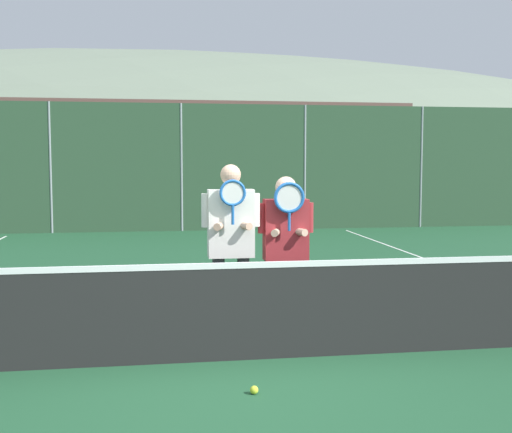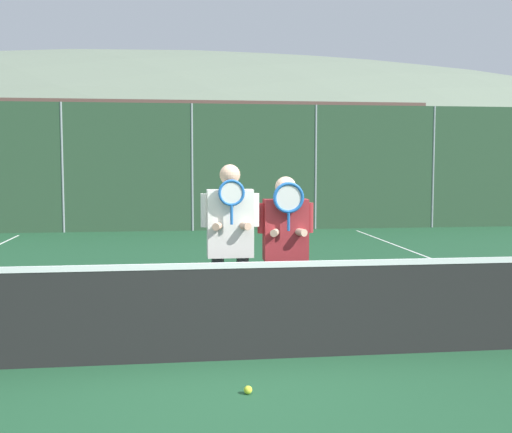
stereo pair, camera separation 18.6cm
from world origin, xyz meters
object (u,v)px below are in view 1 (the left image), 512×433
at_px(player_center_left, 286,240).
at_px(tennis_ball_on_court, 254,390).
at_px(player_leftmost, 231,237).
at_px(car_right_of_center, 437,192).
at_px(car_center, 288,193).
at_px(car_left_of_center, 134,193).

relative_size(player_center_left, tennis_ball_on_court, 25.33).
bearing_deg(player_center_left, tennis_ball_on_court, -109.65).
height_order(player_leftmost, car_right_of_center, player_leftmost).
bearing_deg(player_center_left, car_center, 78.21).
bearing_deg(car_left_of_center, player_center_left, -81.39).
height_order(car_right_of_center, tennis_ball_on_court, car_right_of_center).
distance_m(player_center_left, car_left_of_center, 13.84).
xyz_separation_m(player_center_left, car_left_of_center, (-2.07, 13.68, -0.15)).
distance_m(player_leftmost, car_right_of_center, 16.27).
height_order(player_center_left, tennis_ball_on_court, player_center_left).
bearing_deg(car_right_of_center, player_leftmost, -121.87).
xyz_separation_m(car_right_of_center, tennis_ball_on_court, (-8.59, -15.40, -0.83)).
bearing_deg(player_leftmost, car_right_of_center, 58.13).
bearing_deg(player_center_left, player_leftmost, -170.98).
xyz_separation_m(player_leftmost, car_left_of_center, (-1.47, 13.78, -0.21)).
height_order(player_leftmost, car_left_of_center, player_leftmost).
relative_size(car_left_of_center, tennis_ball_on_court, 61.00).
bearing_deg(player_leftmost, player_center_left, 9.02).
height_order(player_leftmost, tennis_ball_on_court, player_leftmost).
height_order(player_center_left, car_right_of_center, player_center_left).
bearing_deg(tennis_ball_on_court, player_center_left, 70.35).
relative_size(player_leftmost, car_center, 0.42).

